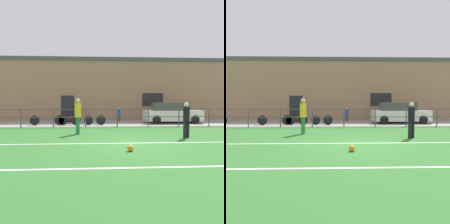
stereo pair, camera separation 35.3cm
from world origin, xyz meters
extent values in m
cube|color=#33702D|center=(0.00, 0.00, -0.02)|extent=(60.00, 44.00, 0.04)
cube|color=white|center=(0.00, 0.26, 0.00)|extent=(36.00, 0.11, 0.00)
cube|color=white|center=(0.00, -3.09, 0.00)|extent=(36.00, 0.11, 0.00)
cube|color=gray|center=(0.00, 8.50, 0.01)|extent=(48.00, 5.00, 0.02)
cylinder|color=#474C51|center=(-6.00, 6.00, 0.57)|extent=(0.07, 0.07, 1.15)
cylinder|color=#474C51|center=(-4.00, 6.00, 0.57)|extent=(0.07, 0.07, 1.15)
cylinder|color=#474C51|center=(-2.00, 6.00, 0.57)|extent=(0.07, 0.07, 1.15)
cylinder|color=#474C51|center=(0.00, 6.00, 0.57)|extent=(0.07, 0.07, 1.15)
cylinder|color=#474C51|center=(2.00, 6.00, 0.57)|extent=(0.07, 0.07, 1.15)
cylinder|color=#474C51|center=(4.00, 6.00, 0.57)|extent=(0.07, 0.07, 1.15)
cylinder|color=#474C51|center=(6.00, 6.00, 0.57)|extent=(0.07, 0.07, 1.15)
cube|color=#474C51|center=(0.00, 6.00, 1.13)|extent=(36.00, 0.04, 0.04)
cube|color=#474C51|center=(0.00, 6.00, 0.63)|extent=(36.00, 0.04, 0.04)
cube|color=#A37A5B|center=(0.00, 12.20, 2.52)|extent=(28.00, 2.40, 5.04)
cube|color=#232328|center=(-3.74, 10.98, 1.05)|extent=(1.10, 0.04, 2.10)
cube|color=#232328|center=(3.46, 10.98, 1.77)|extent=(1.80, 0.04, 1.10)
cube|color=#4C4C51|center=(0.00, 12.20, 5.19)|extent=(28.00, 2.56, 0.30)
cylinder|color=black|center=(2.81, 1.50, 0.38)|extent=(0.14, 0.14, 0.75)
cylinder|color=black|center=(2.62, 1.36, 0.38)|extent=(0.14, 0.14, 0.75)
cylinder|color=black|center=(2.71, 1.43, 1.06)|extent=(0.28, 0.28, 0.62)
sphere|color=beige|center=(2.71, 1.43, 1.48)|extent=(0.21, 0.21, 0.21)
cylinder|color=black|center=(2.85, 1.53, 1.05)|extent=(0.10, 0.10, 0.56)
cylinder|color=black|center=(2.58, 1.33, 1.05)|extent=(0.10, 0.10, 0.56)
cylinder|color=#237038|center=(-2.22, 2.70, 0.42)|extent=(0.15, 0.15, 0.84)
cylinder|color=#237038|center=(-2.21, 2.97, 0.42)|extent=(0.15, 0.15, 0.84)
cylinder|color=gold|center=(-2.22, 2.83, 1.19)|extent=(0.31, 0.31, 0.69)
sphere|color=tan|center=(-2.22, 2.83, 1.65)|extent=(0.24, 0.24, 0.24)
cylinder|color=gold|center=(-2.23, 2.65, 1.17)|extent=(0.11, 0.11, 0.62)
cylinder|color=gold|center=(-2.21, 3.02, 1.17)|extent=(0.11, 0.11, 0.62)
sphere|color=orange|center=(-0.18, -1.21, 0.11)|extent=(0.22, 0.22, 0.22)
cylinder|color=#232D4C|center=(0.52, 9.71, 0.28)|extent=(0.09, 0.09, 0.51)
cylinder|color=#232D4C|center=(0.36, 9.70, 0.28)|extent=(0.09, 0.09, 0.51)
cylinder|color=blue|center=(0.44, 9.71, 0.74)|extent=(0.19, 0.19, 0.42)
sphere|color=beige|center=(0.44, 9.71, 1.03)|extent=(0.14, 0.14, 0.14)
cylinder|color=blue|center=(0.56, 9.72, 0.73)|extent=(0.07, 0.07, 0.38)
cylinder|color=blue|center=(0.33, 9.70, 0.73)|extent=(0.07, 0.07, 0.38)
cube|color=silver|center=(4.33, 8.39, 0.57)|extent=(4.12, 1.80, 0.77)
cube|color=#43413E|center=(4.12, 8.39, 1.25)|extent=(2.47, 1.51, 0.59)
cylinder|color=black|center=(2.93, 7.53, 0.32)|extent=(0.60, 0.18, 0.60)
cylinder|color=black|center=(5.73, 7.53, 0.32)|extent=(0.60, 0.18, 0.60)
cylinder|color=black|center=(2.93, 9.25, 0.32)|extent=(0.60, 0.18, 0.60)
cylinder|color=black|center=(5.73, 9.25, 0.32)|extent=(0.60, 0.18, 0.60)
cylinder|color=black|center=(-3.57, 7.20, 0.33)|extent=(0.62, 0.04, 0.62)
cylinder|color=black|center=(-1.86, 7.20, 0.33)|extent=(0.62, 0.04, 0.62)
cube|color=maroon|center=(-2.72, 7.20, 0.53)|extent=(1.34, 0.04, 0.04)
cube|color=maroon|center=(-3.15, 7.20, 0.43)|extent=(0.84, 0.03, 0.23)
cylinder|color=maroon|center=(-3.02, 7.20, 0.63)|extent=(0.03, 0.03, 0.20)
cylinder|color=maroon|center=(-1.86, 7.20, 0.60)|extent=(0.03, 0.03, 0.28)
cylinder|color=black|center=(-2.73, 7.20, 0.35)|extent=(0.65, 0.04, 0.65)
cylinder|color=black|center=(-1.02, 7.20, 0.35)|extent=(0.65, 0.04, 0.65)
cube|color=#4C5156|center=(-1.88, 7.20, 0.56)|extent=(1.33, 0.04, 0.04)
cube|color=#4C5156|center=(-2.30, 7.20, 0.45)|extent=(0.84, 0.03, 0.24)
cylinder|color=#4C5156|center=(-2.17, 7.20, 0.66)|extent=(0.03, 0.03, 0.20)
cylinder|color=#4C5156|center=(-1.02, 7.20, 0.63)|extent=(0.03, 0.03, 0.28)
cylinder|color=black|center=(-5.48, 7.20, 0.35)|extent=(0.65, 0.04, 0.65)
cylinder|color=black|center=(-3.83, 7.20, 0.35)|extent=(0.65, 0.04, 0.65)
cube|color=maroon|center=(-4.65, 7.20, 0.56)|extent=(1.29, 0.04, 0.04)
cube|color=maroon|center=(-5.07, 7.20, 0.45)|extent=(0.81, 0.03, 0.24)
cylinder|color=maroon|center=(-4.94, 7.20, 0.66)|extent=(0.03, 0.03, 0.20)
cylinder|color=maroon|center=(-3.83, 7.20, 0.63)|extent=(0.03, 0.03, 0.28)
cube|color=black|center=(-3.39, 9.26, 0.52)|extent=(0.57, 0.48, 1.00)
cube|color=black|center=(-3.39, 9.26, 1.06)|extent=(0.60, 0.51, 0.08)
camera|label=1|loc=(-1.25, -8.71, 1.65)|focal=37.41mm
camera|label=2|loc=(-0.89, -8.73, 1.65)|focal=37.41mm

